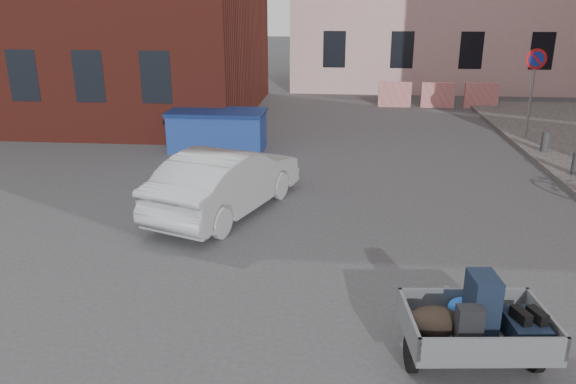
# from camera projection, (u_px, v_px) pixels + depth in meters

# --- Properties ---
(ground) EXTENTS (120.00, 120.00, 0.00)m
(ground) POSITION_uv_depth(u_px,v_px,m) (316.00, 277.00, 8.81)
(ground) COLOR #38383A
(ground) RESTS_ON ground
(no_parking_sign) EXTENTS (0.60, 0.09, 2.65)m
(no_parking_sign) POSITION_uv_depth(u_px,v_px,m) (534.00, 75.00, 16.57)
(no_parking_sign) COLOR gray
(no_parking_sign) RESTS_ON sidewalk
(barriers) EXTENTS (4.70, 0.18, 1.00)m
(barriers) POSITION_uv_depth(u_px,v_px,m) (438.00, 95.00, 22.41)
(barriers) COLOR red
(barriers) RESTS_ON ground
(trailer) EXTENTS (1.70, 1.87, 1.20)m
(trailer) POSITION_uv_depth(u_px,v_px,m) (475.00, 325.00, 6.41)
(trailer) COLOR black
(trailer) RESTS_ON ground
(dumpster) EXTENTS (2.74, 1.43, 1.15)m
(dumpster) POSITION_uv_depth(u_px,v_px,m) (218.00, 130.00, 16.04)
(dumpster) COLOR navy
(dumpster) RESTS_ON ground
(silver_car) EXTENTS (2.73, 4.27, 1.33)m
(silver_car) POSITION_uv_depth(u_px,v_px,m) (227.00, 180.00, 11.32)
(silver_car) COLOR #ABAEB3
(silver_car) RESTS_ON ground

